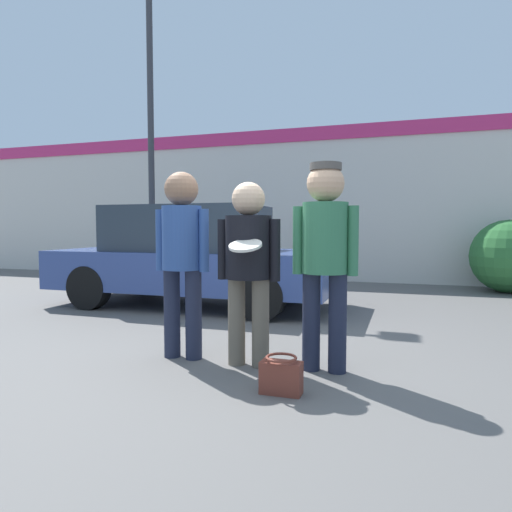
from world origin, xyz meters
name	(u,v)px	position (x,y,z in m)	size (l,w,h in m)	color
ground_plane	(247,363)	(0.00, 0.00, 0.00)	(56.00, 56.00, 0.00)	#5B5956
storefront_building	(344,203)	(0.00, 6.46, 1.74)	(24.00, 0.22, 3.42)	silver
person_left	(182,248)	(-0.61, -0.04, 1.02)	(0.53, 0.36, 1.70)	#1E2338
person_middle_with_frisbee	(248,257)	(0.04, -0.07, 0.95)	(0.57, 0.61, 1.59)	#665B4C
person_right	(325,246)	(0.69, -0.02, 1.05)	(0.54, 0.37, 1.73)	#1E2338
parked_car_near	(193,257)	(-1.78, 2.55, 0.75)	(4.27, 1.80, 1.52)	#334784
street_lamp	(159,93)	(-3.22, 4.09, 3.77)	(1.18, 0.35, 6.22)	#38383D
shrub	(509,256)	(3.11, 5.60, 0.67)	(1.34, 1.34, 1.34)	#2D6B33
handbag	(281,376)	(0.49, -0.64, 0.13)	(0.30, 0.23, 0.28)	brown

